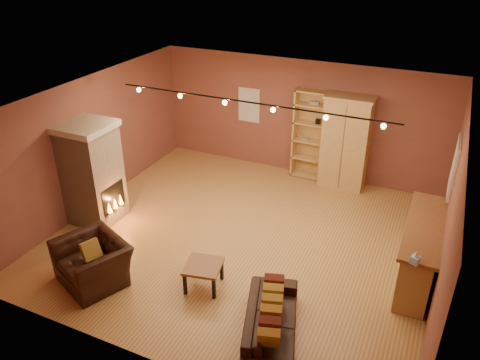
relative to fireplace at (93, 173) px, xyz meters
The scene contains 16 objects.
floor 3.28m from the fireplace, 11.16° to the left, with size 7.00×7.00×0.00m, color #A06F38.
ceiling 3.55m from the fireplace, 11.16° to the left, with size 7.00×7.00×0.00m, color brown.
back_wall 4.92m from the fireplace, 51.69° to the left, with size 7.00×0.02×2.80m, color brown.
left_wall 0.83m from the fireplace, 127.41° to the left, with size 0.02×6.50×2.80m, color brown.
right_wall 6.58m from the fireplace, ahead, with size 0.02×6.50×2.80m, color brown.
fireplace is the anchor object (origin of this frame).
back_window 4.24m from the fireplace, 65.55° to the left, with size 0.56×0.04×0.86m, color silver.
bookcase 5.07m from the fireplace, 47.43° to the left, with size 0.89×0.35×2.17m.
armoire 5.55m from the fireplace, 40.01° to the left, with size 1.08×0.62×2.20m.
bar_counter 6.31m from the fireplace, ahead, with size 0.60×2.24×1.07m.
tissue_box 6.20m from the fireplace, ahead, with size 0.14×0.14×0.21m.
right_window 6.84m from the fireplace, 17.08° to the left, with size 0.05×0.90×1.00m, color silver.
loveseat 4.79m from the fireplace, 19.56° to the right, with size 1.07×1.94×0.77m.
armchair 2.10m from the fireplace, 52.31° to the right, with size 1.36×1.15×1.01m.
coffee_table 3.24m from the fireplace, 17.85° to the right, with size 0.70×0.70×0.45m.
track_rail 3.54m from the fireplace, 14.74° to the left, with size 5.20×0.09×0.13m.
Camera 1 is at (3.11, -6.94, 5.31)m, focal length 35.00 mm.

